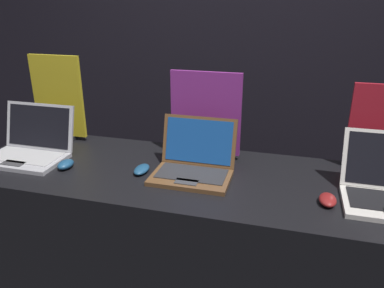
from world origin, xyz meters
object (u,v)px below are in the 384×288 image
mouse_back (328,200)px  promo_stand_front (58,100)px  mouse_middle (142,169)px  laptop_middle (194,163)px  promo_stand_back (384,131)px  promo_stand_middle (206,118)px  mouse_front (66,164)px  laptop_front (30,146)px

mouse_back → promo_stand_front: bearing=165.3°
promo_stand_front → mouse_back: bearing=-14.7°
promo_stand_front → mouse_back: promo_stand_front is taller
mouse_middle → laptop_middle: bearing=11.0°
laptop_middle → promo_stand_back: promo_stand_back is taller
promo_stand_middle → promo_stand_back: promo_stand_middle is taller
mouse_middle → promo_stand_back: 1.14m
laptop_middle → promo_stand_back: (0.83, 0.29, 0.14)m
mouse_front → laptop_middle: size_ratio=0.28×
mouse_front → laptop_middle: 0.62m
mouse_back → promo_stand_back: bearing=58.4°
mouse_back → laptop_middle: bearing=168.4°
laptop_front → laptop_middle: bearing=1.8°
promo_stand_middle → mouse_back: promo_stand_middle is taller
mouse_front → mouse_back: 1.19m
laptop_middle → mouse_middle: 0.25m
mouse_front → mouse_middle: bearing=8.1°
mouse_front → laptop_front: bearing=163.6°
promo_stand_middle → promo_stand_back: 0.83m
laptop_front → promo_stand_back: bearing=10.5°
laptop_front → promo_stand_front: (0.00, 0.29, 0.17)m
mouse_front → mouse_back: (1.19, -0.02, -0.00)m
laptop_front → mouse_front: (0.25, -0.07, -0.04)m
mouse_back → promo_stand_middle: bearing=149.8°
mouse_front → promo_stand_front: (-0.25, 0.36, 0.21)m
mouse_middle → mouse_back: mouse_back is taller
mouse_back → laptop_front: bearing=176.3°
laptop_front → mouse_back: 1.44m
promo_stand_front → laptop_middle: size_ratio=1.35×
promo_stand_middle → laptop_middle: bearing=-90.0°
mouse_front → promo_stand_back: size_ratio=0.24×
mouse_front → promo_stand_middle: (0.61, 0.32, 0.19)m
laptop_middle → promo_stand_back: size_ratio=0.86×
promo_stand_front → promo_stand_back: promo_stand_front is taller
laptop_front → mouse_back: size_ratio=3.68×
laptop_middle → mouse_back: laptop_middle is taller
mouse_front → promo_stand_front: size_ratio=0.21×
mouse_middle → promo_stand_middle: bearing=47.7°
mouse_front → promo_stand_back: (1.44, 0.39, 0.17)m
mouse_front → promo_stand_front: 0.48m
laptop_front → promo_stand_front: size_ratio=0.82×
laptop_front → mouse_middle: size_ratio=3.42×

